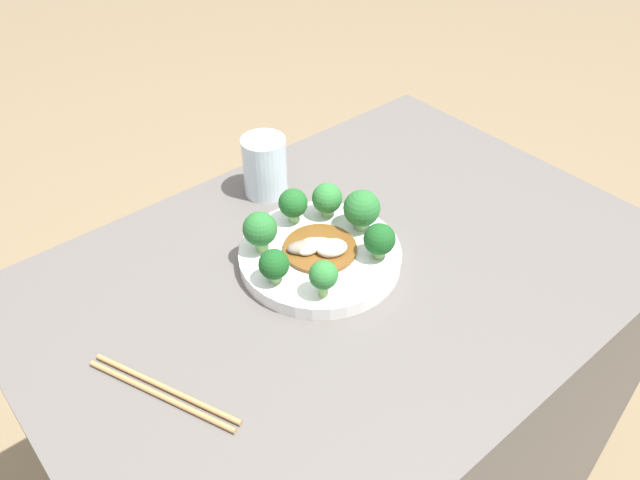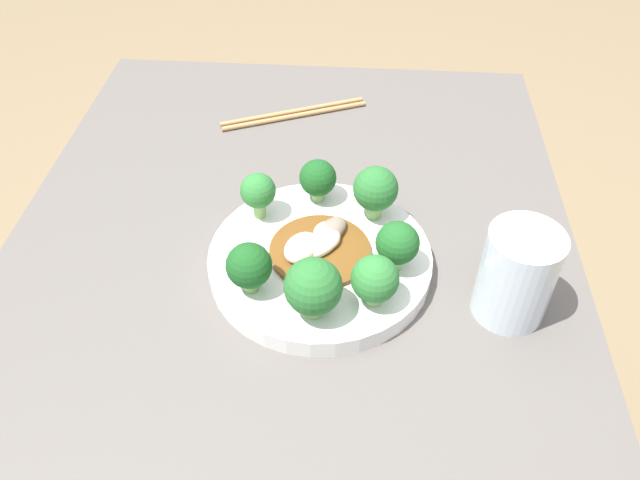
# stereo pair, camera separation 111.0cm
# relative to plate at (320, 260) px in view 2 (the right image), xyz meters

# --- Properties ---
(table) EXTENTS (0.96, 0.67, 0.72)m
(table) POSITION_rel_plate_xyz_m (-0.02, 0.04, -0.37)
(table) COLOR #5B5651
(table) RESTS_ON ground_plane
(plate) EXTENTS (0.25, 0.25, 0.02)m
(plate) POSITION_rel_plate_xyz_m (0.00, 0.00, 0.00)
(plate) COLOR white
(plate) RESTS_ON table
(broccoli_northwest) EXTENTS (0.05, 0.05, 0.06)m
(broccoli_northwest) POSITION_rel_plate_xyz_m (-0.06, 0.07, 0.04)
(broccoli_northwest) COLOR #70A356
(broccoli_northwest) RESTS_ON plate
(broccoli_west) EXTENTS (0.06, 0.06, 0.07)m
(broccoli_west) POSITION_rel_plate_xyz_m (-0.08, 0.00, 0.05)
(broccoli_west) COLOR #89B76B
(broccoli_west) RESTS_ON plate
(broccoli_south) EXTENTS (0.05, 0.05, 0.06)m
(broccoli_south) POSITION_rel_plate_xyz_m (-0.01, -0.08, 0.05)
(broccoli_south) COLOR #89B76B
(broccoli_south) RESTS_ON plate
(broccoli_northeast) EXTENTS (0.04, 0.04, 0.06)m
(broccoli_northeast) POSITION_rel_plate_xyz_m (0.06, 0.07, 0.05)
(broccoli_northeast) COLOR #7AAD5B
(broccoli_northeast) RESTS_ON plate
(broccoli_southwest) EXTENTS (0.05, 0.05, 0.06)m
(broccoli_southwest) POSITION_rel_plate_xyz_m (-0.06, -0.06, 0.04)
(broccoli_southwest) COLOR #89B76B
(broccoli_southwest) RESTS_ON plate
(broccoli_east) EXTENTS (0.04, 0.04, 0.05)m
(broccoli_east) POSITION_rel_plate_xyz_m (0.09, 0.01, 0.04)
(broccoli_east) COLOR #89B76B
(broccoli_east) RESTS_ON plate
(broccoli_southeast) EXTENTS (0.05, 0.05, 0.07)m
(broccoli_southeast) POSITION_rel_plate_xyz_m (0.07, -0.06, 0.05)
(broccoli_southeast) COLOR #7AAD5B
(broccoli_southeast) RESTS_ON plate
(stirfry_center) EXTENTS (0.11, 0.11, 0.02)m
(stirfry_center) POSITION_rel_plate_xyz_m (0.00, 0.00, 0.02)
(stirfry_center) COLOR brown
(stirfry_center) RESTS_ON plate
(drinking_glass) EXTENTS (0.08, 0.08, 0.11)m
(drinking_glass) POSITION_rel_plate_xyz_m (-0.05, -0.20, 0.04)
(drinking_glass) COLOR silver
(drinking_glass) RESTS_ON table
(chopsticks) EXTENTS (0.10, 0.21, 0.01)m
(chopsticks) POSITION_rel_plate_xyz_m (0.30, 0.06, -0.01)
(chopsticks) COLOR #AD7F4C
(chopsticks) RESTS_ON table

